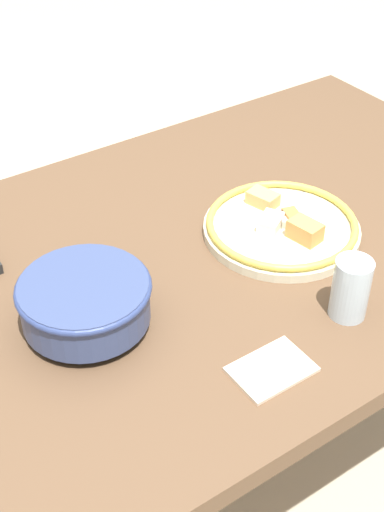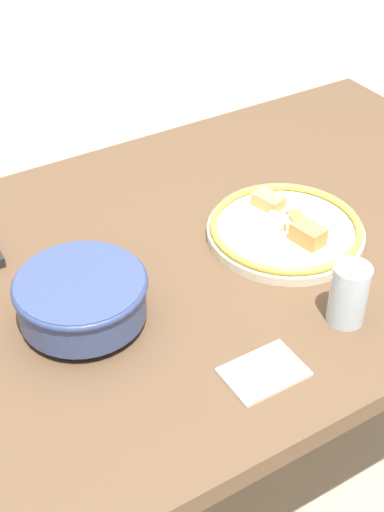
{
  "view_description": "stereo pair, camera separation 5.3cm",
  "coord_description": "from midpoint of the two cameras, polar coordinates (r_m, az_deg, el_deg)",
  "views": [
    {
      "loc": [
        -0.6,
        -0.87,
        1.56
      ],
      "look_at": [
        -0.05,
        -0.06,
        0.78
      ],
      "focal_mm": 50.0,
      "sensor_mm": 36.0,
      "label": 1
    },
    {
      "loc": [
        -0.56,
        -0.9,
        1.56
      ],
      "look_at": [
        -0.05,
        -0.06,
        0.78
      ],
      "focal_mm": 50.0,
      "sensor_mm": 36.0,
      "label": 2
    }
  ],
  "objects": [
    {
      "name": "folded_napkin",
      "position": [
        1.12,
        7.13,
        -9.24
      ],
      "size": [
        0.12,
        0.09,
        0.01
      ],
      "color": "beige",
      "rests_on": "dining_table"
    },
    {
      "name": "ground_plane",
      "position": [
        1.89,
        1.16,
        -17.64
      ],
      "size": [
        8.0,
        8.0,
        0.0
      ],
      "primitive_type": "plane",
      "color": "#B7A88E"
    },
    {
      "name": "food_plate",
      "position": [
        1.39,
        8.59,
        2.13
      ],
      "size": [
        0.3,
        0.3,
        0.05
      ],
      "color": "beige",
      "rests_on": "dining_table"
    },
    {
      "name": "noodle_bowl",
      "position": [
        1.17,
        -7.55,
        -3.29
      ],
      "size": [
        0.22,
        0.22,
        0.09
      ],
      "color": "#384775",
      "rests_on": "dining_table"
    },
    {
      "name": "drinking_glass",
      "position": [
        1.2,
        13.66,
        -3.0
      ],
      "size": [
        0.06,
        0.06,
        0.11
      ],
      "color": "silver",
      "rests_on": "dining_table"
    },
    {
      "name": "dining_table",
      "position": [
        1.39,
        1.5,
        -2.16
      ],
      "size": [
        1.53,
        0.89,
        0.74
      ],
      "color": "brown",
      "rests_on": "ground_plane"
    }
  ]
}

